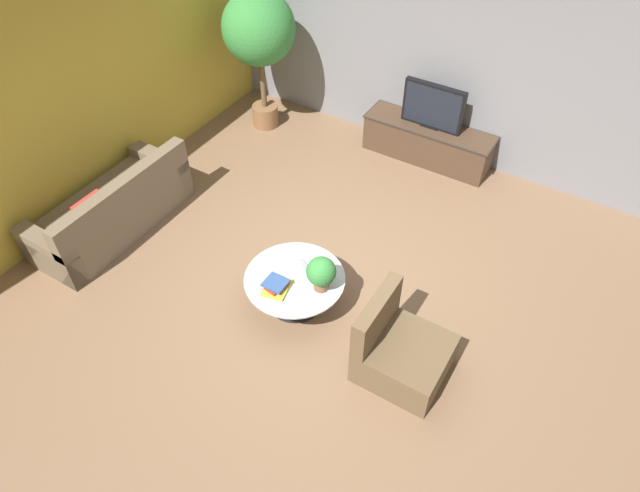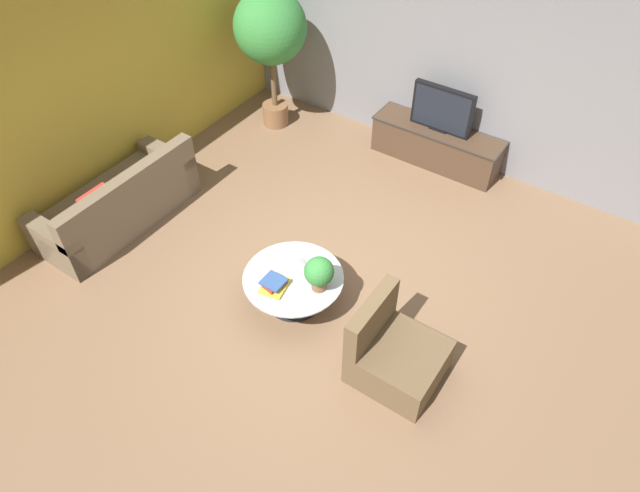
{
  "view_description": "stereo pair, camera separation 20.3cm",
  "coord_description": "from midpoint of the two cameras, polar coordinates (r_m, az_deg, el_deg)",
  "views": [
    {
      "loc": [
        2.16,
        -3.44,
        4.82
      ],
      "look_at": [
        -0.06,
        0.19,
        0.55
      ],
      "focal_mm": 32.0,
      "sensor_mm": 36.0,
      "label": 1
    },
    {
      "loc": [
        2.33,
        -3.33,
        4.82
      ],
      "look_at": [
        -0.06,
        0.19,
        0.55
      ],
      "focal_mm": 32.0,
      "sensor_mm": 36.0,
      "label": 2
    }
  ],
  "objects": [
    {
      "name": "back_wall_stone",
      "position": [
        7.76,
        12.19,
        18.77
      ],
      "size": [
        7.4,
        0.12,
        3.0
      ],
      "primitive_type": "cube",
      "color": "slate",
      "rests_on": "ground"
    },
    {
      "name": "television",
      "position": [
        7.81,
        10.48,
        13.54
      ],
      "size": [
        0.83,
        0.13,
        0.61
      ],
      "color": "black",
      "rests_on": "media_console"
    },
    {
      "name": "couch_by_wall",
      "position": [
        7.32,
        -20.74,
        3.33
      ],
      "size": [
        0.84,
        1.99,
        0.84
      ],
      "rotation": [
        0.0,
        0.0,
        -1.57
      ],
      "color": "brown",
      "rests_on": "ground"
    },
    {
      "name": "side_wall_left",
      "position": [
        7.36,
        -23.36,
        14.59
      ],
      "size": [
        0.12,
        7.4,
        3.0
      ],
      "primitive_type": "cube",
      "color": "gold",
      "rests_on": "ground"
    },
    {
      "name": "remote_silver",
      "position": [
        6.06,
        -2.57,
        -1.83
      ],
      "size": [
        0.16,
        0.12,
        0.02
      ],
      "primitive_type": "cube",
      "rotation": [
        0.0,
        0.0,
        1.03
      ],
      "color": "gray",
      "rests_on": "coffee_table"
    },
    {
      "name": "potted_palm_tall",
      "position": [
        8.21,
        -6.88,
        20.42
      ],
      "size": [
        0.99,
        0.99,
        2.0
      ],
      "color": "brown",
      "rests_on": "ground"
    },
    {
      "name": "media_console",
      "position": [
        8.11,
        9.97,
        10.22
      ],
      "size": [
        1.79,
        0.5,
        0.53
      ],
      "color": "#473323",
      "rests_on": "ground"
    },
    {
      "name": "remote_black",
      "position": [
        5.99,
        -0.33,
        -2.45
      ],
      "size": [
        0.08,
        0.16,
        0.02
      ],
      "primitive_type": "cube",
      "rotation": [
        0.0,
        0.0,
        -0.23
      ],
      "color": "black",
      "rests_on": "coffee_table"
    },
    {
      "name": "book_stack",
      "position": [
        5.83,
        -5.37,
        -3.99
      ],
      "size": [
        0.3,
        0.34,
        0.1
      ],
      "color": "gold",
      "rests_on": "coffee_table"
    },
    {
      "name": "ground_plane",
      "position": [
        6.31,
        -1.37,
        -4.83
      ],
      "size": [
        24.0,
        24.0,
        0.0
      ],
      "primitive_type": "plane",
      "color": "brown"
    },
    {
      "name": "coffee_table",
      "position": [
        6.03,
        -3.49,
        -3.96
      ],
      "size": [
        1.06,
        1.06,
        0.39
      ],
      "color": "black",
      "rests_on": "ground"
    },
    {
      "name": "potted_plant_tabletop",
      "position": [
        5.68,
        -0.9,
        -2.69
      ],
      "size": [
        0.3,
        0.3,
        0.4
      ],
      "color": "brown",
      "rests_on": "coffee_table"
    },
    {
      "name": "armchair_wicker",
      "position": [
        5.56,
        6.91,
        -10.43
      ],
      "size": [
        0.8,
        0.76,
        0.86
      ],
      "rotation": [
        0.0,
        0.0,
        1.57
      ],
      "color": "brown",
      "rests_on": "ground"
    }
  ]
}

